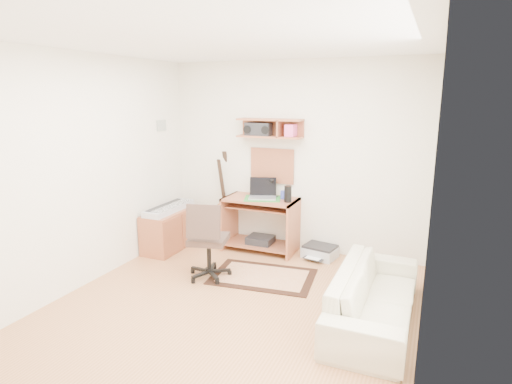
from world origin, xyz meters
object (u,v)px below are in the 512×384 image
at_px(task_chair, 209,239).
at_px(printer, 320,251).
at_px(cabinet, 170,230).
at_px(desk, 260,224).
at_px(sofa, 375,287).

bearing_deg(task_chair, printer, 32.70).
bearing_deg(cabinet, desk, 19.85).
height_order(desk, sofa, desk).
relative_size(printer, sofa, 0.24).
distance_m(printer, sofa, 1.69).
relative_size(desk, task_chair, 1.05).
relative_size(task_chair, printer, 2.25).
bearing_deg(desk, cabinet, -160.15).
bearing_deg(printer, task_chair, -122.10).
relative_size(task_chair, sofa, 0.54).
bearing_deg(desk, printer, 3.30).
bearing_deg(cabinet, printer, 13.27).
bearing_deg(cabinet, task_chair, -33.33).
bearing_deg(sofa, desk, 52.13).
distance_m(cabinet, sofa, 3.10).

